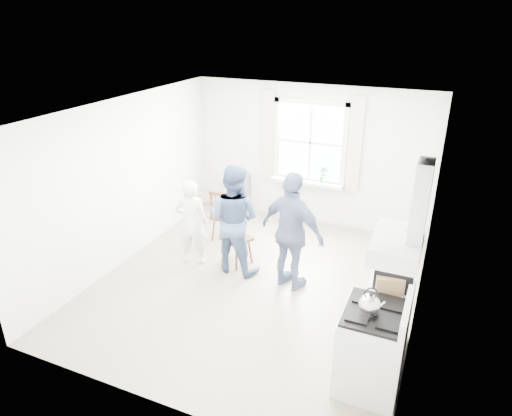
{
  "coord_description": "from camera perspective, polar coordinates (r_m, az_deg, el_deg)",
  "views": [
    {
      "loc": [
        2.31,
        -5.36,
        3.77
      ],
      "look_at": [
        -0.1,
        0.2,
        1.14
      ],
      "focal_mm": 32.0,
      "sensor_mm": 36.0,
      "label": 1
    }
  ],
  "objects": [
    {
      "name": "person_mid",
      "position": [
        6.92,
        -2.8,
        -1.41
      ],
      "size": [
        0.88,
        0.88,
        1.73
      ],
      "primitive_type": "imported",
      "rotation": [
        0.0,
        0.0,
        3.09
      ],
      "color": "#43567D",
      "rests_on": "ground"
    },
    {
      "name": "person_right",
      "position": [
        6.47,
        4.54,
        -3.06
      ],
      "size": [
        1.3,
        1.3,
        1.77
      ],
      "primitive_type": "imported",
      "rotation": [
        0.0,
        0.0,
        2.84
      ],
      "color": "navy",
      "rests_on": "ground"
    },
    {
      "name": "window_assembly",
      "position": [
        8.47,
        6.72,
        7.5
      ],
      "size": [
        1.88,
        0.24,
        1.7
      ],
      "color": "white",
      "rests_on": "room_shell"
    },
    {
      "name": "windsor_chair_a",
      "position": [
        7.92,
        -4.32,
        -0.32
      ],
      "size": [
        0.41,
        0.4,
        0.96
      ],
      "color": "#4C2A18",
      "rests_on": "ground"
    },
    {
      "name": "stereo_stack",
      "position": [
        5.41,
        16.92,
        -7.42
      ],
      "size": [
        0.44,
        0.4,
        0.37
      ],
      "color": "black",
      "rests_on": "low_cabinet"
    },
    {
      "name": "potted_plant",
      "position": [
        8.44,
        8.42,
        4.17
      ],
      "size": [
        0.2,
        0.2,
        0.33
      ],
      "primitive_type": "imported",
      "rotation": [
        0.0,
        0.0,
        -0.12
      ],
      "color": "#34763D",
      "rests_on": "window_assembly"
    },
    {
      "name": "gas_stove",
      "position": [
        5.21,
        14.26,
        -16.57
      ],
      "size": [
        0.68,
        0.76,
        1.12
      ],
      "color": "silver",
      "rests_on": "ground"
    },
    {
      "name": "shelf_unit",
      "position": [
        9.18,
        -2.18,
        1.93
      ],
      "size": [
        0.4,
        0.3,
        0.8
      ],
      "primitive_type": "cube",
      "color": "gray",
      "rests_on": "ground"
    },
    {
      "name": "room_shell",
      "position": [
        6.34,
        0.1,
        0.54
      ],
      "size": [
        4.62,
        5.12,
        2.64
      ],
      "color": "gray",
      "rests_on": "ground"
    },
    {
      "name": "low_cabinet",
      "position": [
        5.78,
        16.18,
        -12.7
      ],
      "size": [
        0.5,
        0.55,
        0.9
      ],
      "primitive_type": "cube",
      "color": "silver",
      "rests_on": "ground"
    },
    {
      "name": "windsor_chair_b",
      "position": [
        7.15,
        -3.08,
        -3.02
      ],
      "size": [
        0.53,
        0.52,
        0.96
      ],
      "color": "#4C2A18",
      "rests_on": "ground"
    },
    {
      "name": "kettle",
      "position": [
        4.82,
        14.01,
        -11.69
      ],
      "size": [
        0.22,
        0.22,
        0.32
      ],
      "color": "silver",
      "rests_on": "gas_stove"
    },
    {
      "name": "range_hood",
      "position": [
        4.44,
        18.1,
        -2.73
      ],
      "size": [
        0.45,
        0.76,
        0.94
      ],
      "color": "silver",
      "rests_on": "room_shell"
    },
    {
      "name": "person_left",
      "position": [
        7.24,
        -8.05,
        -1.81
      ],
      "size": [
        0.65,
        0.65,
        1.42
      ],
      "primitive_type": "imported",
      "rotation": [
        0.0,
        0.0,
        3.46
      ],
      "color": "white",
      "rests_on": "ground"
    },
    {
      "name": "cardboard_box",
      "position": [
        5.33,
        16.36,
        -8.97
      ],
      "size": [
        0.34,
        0.28,
        0.19
      ],
      "primitive_type": "cube",
      "rotation": [
        0.0,
        0.0,
        0.22
      ],
      "color": "#926D46",
      "rests_on": "low_cabinet"
    }
  ]
}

